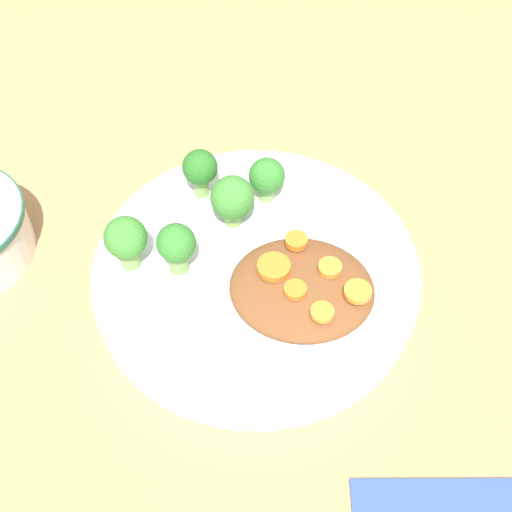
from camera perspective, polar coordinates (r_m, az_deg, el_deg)
The scene contains 14 objects.
ground_plane at distance 0.63m, azimuth -0.00°, elevation -2.02°, with size 4.00×4.00×0.00m, color tan.
plate at distance 0.61m, azimuth -0.00°, elevation -1.26°, with size 0.28×0.28×0.03m.
stew_mound at distance 0.58m, azimuth 3.68°, elevation -2.61°, with size 0.12×0.10×0.02m, color brown.
broccoli_floret_0 at distance 0.59m, azimuth -6.39°, elevation 0.84°, with size 0.03×0.03×0.05m.
broccoli_floret_1 at distance 0.62m, azimuth -1.90°, elevation 4.59°, with size 0.04×0.04×0.05m.
broccoli_floret_2 at distance 0.64m, azimuth -4.49°, elevation 6.93°, with size 0.03×0.03×0.05m.
broccoli_floret_3 at distance 0.60m, azimuth -10.35°, elevation 1.28°, with size 0.04×0.04×0.05m.
broccoli_floret_4 at distance 0.64m, azimuth 0.87°, elevation 6.31°, with size 0.03×0.03×0.04m.
carrot_slice_0 at distance 0.58m, azimuth 5.93°, elevation -0.94°, with size 0.02×0.02×0.01m, color orange.
carrot_slice_1 at distance 0.57m, azimuth 1.43°, elevation -0.89°, with size 0.03×0.03×0.01m, color orange.
carrot_slice_2 at distance 0.56m, azimuth 3.16°, elevation -2.71°, with size 0.02×0.02×0.01m, color orange.
carrot_slice_3 at distance 0.57m, azimuth 8.13°, elevation -2.84°, with size 0.02×0.02×0.01m, color orange.
carrot_slice_4 at distance 0.55m, azimuth 5.32°, elevation -4.50°, with size 0.02×0.02×0.00m, color orange.
carrot_slice_5 at distance 0.59m, azimuth 3.24°, elevation 1.24°, with size 0.02×0.02×0.01m, color orange.
Camera 1 is at (-0.04, 0.36, 0.51)m, focal length 50.00 mm.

